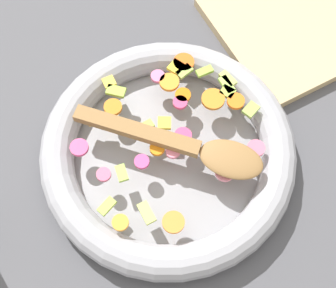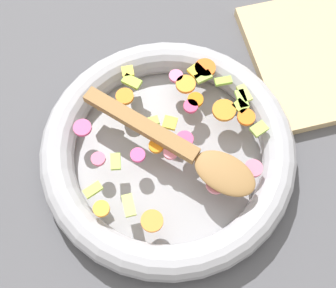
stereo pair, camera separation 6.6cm
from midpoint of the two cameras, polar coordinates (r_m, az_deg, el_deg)
name	(u,v)px [view 2 (the right image)]	position (r m, az deg, el deg)	size (l,w,h in m)	color
ground_plane	(168,157)	(0.71, 2.66, -1.93)	(4.00, 4.00, 0.00)	#4C4C51
skillet	(168,152)	(0.69, 2.74, -1.25)	(0.38, 0.38, 0.05)	gray
chopped_vegetables	(178,124)	(0.68, 4.05, 2.11)	(0.26, 0.28, 0.01)	orange
wooden_spoon	(186,151)	(0.65, 5.14, -1.16)	(0.23, 0.22, 0.01)	olive
cutting_board	(319,56)	(0.84, 20.20, 9.81)	(0.24, 0.22, 0.02)	tan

